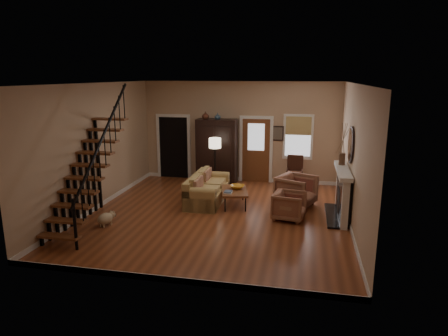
% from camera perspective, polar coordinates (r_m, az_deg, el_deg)
% --- Properties ---
extents(room, '(7.00, 7.33, 3.30)m').
position_cam_1_polar(room, '(11.65, -1.14, 3.32)').
color(room, brown).
rests_on(room, ground).
extents(staircase, '(0.94, 2.80, 3.20)m').
position_cam_1_polar(staircase, '(9.68, -19.08, 1.12)').
color(staircase, brown).
rests_on(staircase, ground).
extents(fireplace, '(0.33, 1.95, 2.30)m').
position_cam_1_polar(fireplace, '(10.36, 16.78, -2.86)').
color(fireplace, black).
rests_on(fireplace, ground).
extents(armoire, '(1.30, 0.60, 2.10)m').
position_cam_1_polar(armoire, '(13.12, -1.02, 2.42)').
color(armoire, black).
rests_on(armoire, ground).
extents(vase_a, '(0.24, 0.24, 0.25)m').
position_cam_1_polar(vase_a, '(12.94, -2.66, 7.51)').
color(vase_a, '#4C2619').
rests_on(vase_a, armoire).
extents(vase_b, '(0.20, 0.20, 0.21)m').
position_cam_1_polar(vase_b, '(12.85, -0.92, 7.40)').
color(vase_b, '#334C60').
rests_on(vase_b, armoire).
extents(sofa, '(0.88, 2.03, 0.76)m').
position_cam_1_polar(sofa, '(11.23, -2.35, -2.97)').
color(sofa, tan).
rests_on(sofa, ground).
extents(coffee_table, '(0.91, 1.27, 0.44)m').
position_cam_1_polar(coffee_table, '(10.94, 1.50, -4.27)').
color(coffee_table, brown).
rests_on(coffee_table, ground).
extents(bowl, '(0.39, 0.39, 0.10)m').
position_cam_1_polar(bowl, '(10.99, 1.90, -2.72)').
color(bowl, orange).
rests_on(bowl, coffee_table).
extents(books, '(0.21, 0.29, 0.05)m').
position_cam_1_polar(books, '(10.60, 0.58, -3.43)').
color(books, beige).
rests_on(books, coffee_table).
extents(armchair_left, '(0.88, 0.86, 0.69)m').
position_cam_1_polar(armchair_left, '(10.01, 9.31, -5.37)').
color(armchair_left, brown).
rests_on(armchair_left, ground).
extents(armchair_right, '(1.23, 1.21, 0.85)m').
position_cam_1_polar(armchair_right, '(11.01, 10.29, -3.24)').
color(armchair_right, brown).
rests_on(armchair_right, ground).
extents(floor_lamp, '(0.45, 0.45, 1.62)m').
position_cam_1_polar(floor_lamp, '(12.33, -1.29, 0.58)').
color(floor_lamp, black).
rests_on(floor_lamp, ground).
extents(side_chair, '(0.54, 0.54, 1.02)m').
position_cam_1_polar(side_chair, '(12.74, 10.06, -0.60)').
color(side_chair, '#361A11').
rests_on(side_chair, ground).
extents(dog, '(0.41, 0.52, 0.33)m').
position_cam_1_polar(dog, '(9.92, -16.61, -7.05)').
color(dog, '#CCB48B').
rests_on(dog, ground).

